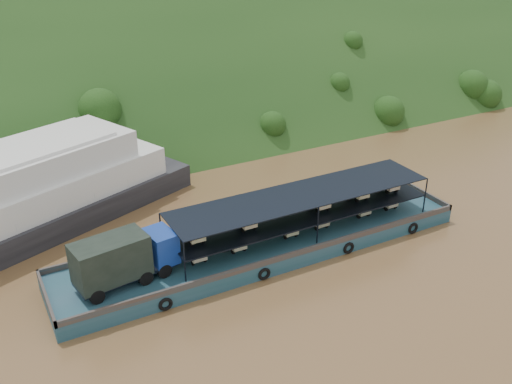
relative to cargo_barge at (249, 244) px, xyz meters
name	(u,v)px	position (x,y,z in m)	size (l,w,h in m)	color
ground	(292,233)	(5.17, 1.73, -1.26)	(160.00, 160.00, 0.00)	brown
hillside	(156,118)	(5.17, 37.73, -1.26)	(140.00, 28.00, 28.00)	#153312
cargo_barge	(249,244)	(0.00, 0.00, 0.00)	(35.00, 7.18, 5.03)	#143D47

